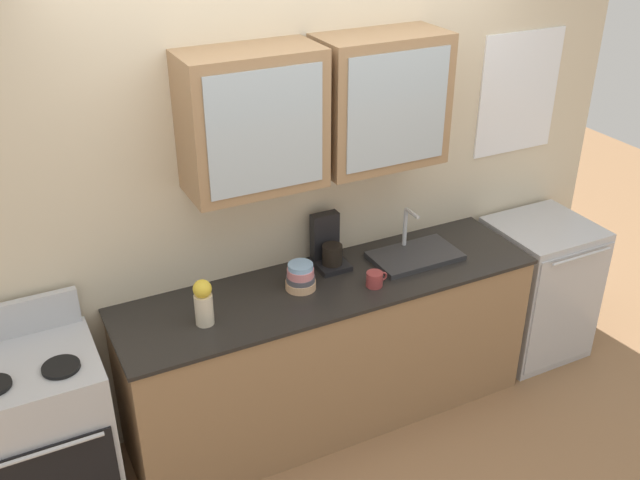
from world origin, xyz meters
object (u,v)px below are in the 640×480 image
object	(u,v)px
stove_range	(43,439)
dishwasher	(536,288)
coffee_maker	(328,247)
sink_faucet	(415,255)
vase	(203,302)
bowl_stack	(301,277)
cup_near_sink	(375,279)

from	to	relation	value
stove_range	dishwasher	size ratio (longest dim) A/B	1.20
stove_range	coffee_maker	bearing A→B (deg)	6.56
sink_faucet	coffee_maker	distance (m)	0.50
vase	stove_range	bearing A→B (deg)	176.27
bowl_stack	dishwasher	size ratio (longest dim) A/B	0.18
bowl_stack	cup_near_sink	world-z (taller)	bowl_stack
sink_faucet	cup_near_sink	size ratio (longest dim) A/B	4.09
vase	coffee_maker	xyz separation A→B (m)	(0.79, 0.24, -0.01)
sink_faucet	bowl_stack	size ratio (longest dim) A/B	3.08
dishwasher	coffee_maker	size ratio (longest dim) A/B	3.07
bowl_stack	vase	world-z (taller)	vase
coffee_maker	cup_near_sink	bearing A→B (deg)	-69.78
coffee_maker	vase	bearing A→B (deg)	-163.20
vase	dishwasher	size ratio (longest dim) A/B	0.27
stove_range	dishwasher	distance (m)	2.99
vase	cup_near_sink	distance (m)	0.91
stove_range	vase	xyz separation A→B (m)	(0.81, -0.05, 0.56)
vase	cup_near_sink	xyz separation A→B (m)	(0.90, -0.07, -0.08)
sink_faucet	cup_near_sink	xyz separation A→B (m)	(-0.35, -0.15, 0.02)
stove_range	vase	size ratio (longest dim) A/B	4.46
sink_faucet	bowl_stack	bearing A→B (deg)	179.96
sink_faucet	vase	world-z (taller)	sink_faucet
vase	dishwasher	xyz separation A→B (m)	(2.18, 0.05, -0.57)
bowl_stack	vase	xyz separation A→B (m)	(-0.55, -0.08, 0.05)
stove_range	sink_faucet	distance (m)	2.11
stove_range	coffee_maker	world-z (taller)	coffee_maker
cup_near_sink	coffee_maker	distance (m)	0.34
stove_range	cup_near_sink	world-z (taller)	stove_range
sink_faucet	coffee_maker	bearing A→B (deg)	161.18
coffee_maker	sink_faucet	bearing A→B (deg)	-18.82
bowl_stack	dishwasher	world-z (taller)	bowl_stack
bowl_stack	dishwasher	distance (m)	1.71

